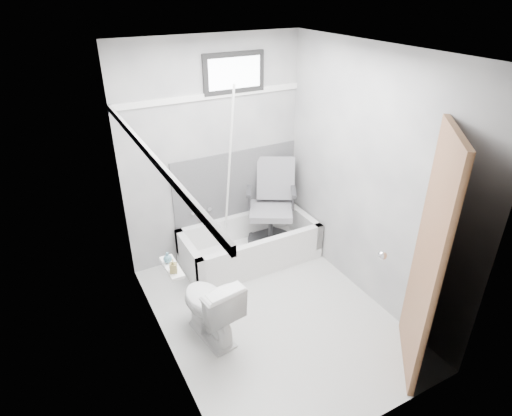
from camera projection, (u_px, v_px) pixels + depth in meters
floor at (273, 315)px, 4.09m from camera, size 2.60×2.60×0.00m
ceiling at (280, 51)px, 2.96m from camera, size 2.60×2.60×0.00m
wall_back at (214, 154)px, 4.54m from camera, size 2.00×0.02×2.40m
wall_front at (388, 295)px, 2.52m from camera, size 2.00×0.02×2.40m
wall_left at (158, 234)px, 3.11m from camera, size 0.02×2.60×2.40m
wall_right at (369, 181)px, 3.94m from camera, size 0.02×2.60×2.40m
bathtub at (250, 244)px, 4.81m from camera, size 1.50×0.70×0.42m
office_chair at (271, 205)px, 4.79m from camera, size 0.76×0.76×0.97m
toilet at (210, 306)px, 3.72m from camera, size 0.47×0.71×0.65m
door at (486, 273)px, 3.03m from camera, size 0.78×0.78×2.00m
window at (234, 73)px, 4.24m from camera, size 0.66×0.04×0.40m
backerboard at (236, 184)px, 4.82m from camera, size 1.50×0.02×0.78m
trim_back at (212, 96)px, 4.23m from camera, size 2.00×0.02×0.06m
trim_left at (149, 154)px, 2.82m from camera, size 0.02×2.60×0.06m
pole at (229, 174)px, 4.44m from camera, size 0.02×0.39×1.92m
shelf at (172, 267)px, 3.26m from camera, size 0.10×0.32×0.02m
soap_bottle_a at (173, 266)px, 3.16m from camera, size 0.07×0.07×0.12m
soap_bottle_b at (167, 257)px, 3.27m from camera, size 0.09×0.09×0.09m
faucet at (201, 213)px, 4.74m from camera, size 0.26×0.10×0.16m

